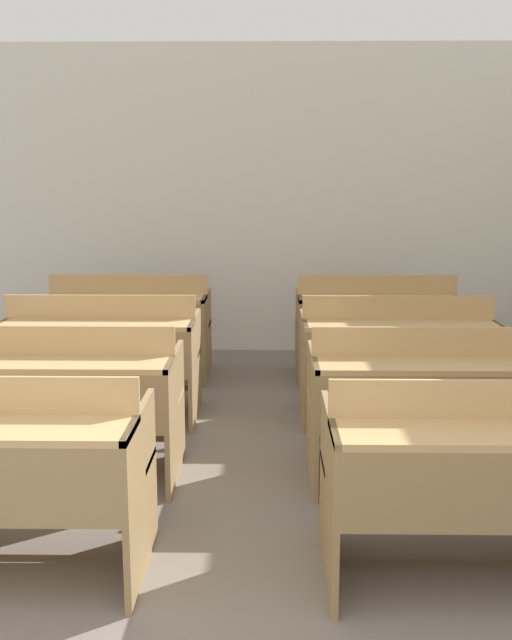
{
  "coord_description": "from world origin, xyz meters",
  "views": [
    {
      "loc": [
        0.4,
        -1.24,
        1.68
      ],
      "look_at": [
        0.32,
        3.47,
        0.76
      ],
      "focal_mm": 42.0,
      "sensor_mm": 36.0,
      "label": 1
    }
  ],
  "objects_px": {
    "bench_third_left": "(102,352)",
    "bench_back_left": "(129,322)",
    "bench_second_right": "(430,398)",
    "bench_front_right": "(486,474)",
    "bench_second_left": "(58,396)",
    "bench_third_right": "(397,353)",
    "bench_back_right": "(376,323)"
  },
  "relations": [
    {
      "from": "bench_second_left",
      "to": "bench_third_right",
      "type": "height_order",
      "value": "same"
    },
    {
      "from": "bench_front_right",
      "to": "bench_back_right",
      "type": "distance_m",
      "value": 3.18
    },
    {
      "from": "bench_second_left",
      "to": "bench_second_right",
      "type": "bearing_deg",
      "value": 0.03
    },
    {
      "from": "bench_second_left",
      "to": "bench_third_right",
      "type": "xyz_separation_m",
      "value": [
        2.04,
        1.06,
        0.0
      ]
    },
    {
      "from": "bench_second_right",
      "to": "bench_back_right",
      "type": "distance_m",
      "value": 2.13
    },
    {
      "from": "bench_second_left",
      "to": "bench_third_left",
      "type": "height_order",
      "value": "same"
    },
    {
      "from": "bench_second_right",
      "to": "bench_back_right",
      "type": "bearing_deg",
      "value": 89.82
    },
    {
      "from": "bench_third_left",
      "to": "bench_back_right",
      "type": "height_order",
      "value": "same"
    },
    {
      "from": "bench_second_right",
      "to": "bench_third_left",
      "type": "xyz_separation_m",
      "value": [
        -2.03,
        1.06,
        0.0
      ]
    },
    {
      "from": "bench_front_right",
      "to": "bench_second_left",
      "type": "xyz_separation_m",
      "value": [
        -2.05,
        1.05,
        0.0
      ]
    },
    {
      "from": "bench_third_left",
      "to": "bench_third_right",
      "type": "relative_size",
      "value": 1.0
    },
    {
      "from": "bench_back_left",
      "to": "bench_back_right",
      "type": "xyz_separation_m",
      "value": [
        2.04,
        0.01,
        0.0
      ]
    },
    {
      "from": "bench_front_right",
      "to": "bench_back_right",
      "type": "bearing_deg",
      "value": 90.0
    },
    {
      "from": "bench_back_right",
      "to": "bench_third_left",
      "type": "bearing_deg",
      "value": -152.4
    },
    {
      "from": "bench_second_left",
      "to": "bench_back_left",
      "type": "xyz_separation_m",
      "value": [
        0.01,
        2.12,
        0.0
      ]
    },
    {
      "from": "bench_third_left",
      "to": "bench_back_left",
      "type": "distance_m",
      "value": 1.06
    },
    {
      "from": "bench_front_right",
      "to": "bench_back_right",
      "type": "xyz_separation_m",
      "value": [
        -0.0,
        3.18,
        0.0
      ]
    },
    {
      "from": "bench_front_right",
      "to": "bench_second_right",
      "type": "distance_m",
      "value": 1.05
    },
    {
      "from": "bench_third_left",
      "to": "bench_second_right",
      "type": "bearing_deg",
      "value": -27.49
    },
    {
      "from": "bench_third_left",
      "to": "bench_third_right",
      "type": "distance_m",
      "value": 2.03
    },
    {
      "from": "bench_third_left",
      "to": "bench_third_right",
      "type": "xyz_separation_m",
      "value": [
        2.03,
        -0.0,
        0.0
      ]
    },
    {
      "from": "bench_front_right",
      "to": "bench_third_left",
      "type": "bearing_deg",
      "value": 134.05
    },
    {
      "from": "bench_front_right",
      "to": "bench_back_left",
      "type": "distance_m",
      "value": 3.77
    },
    {
      "from": "bench_back_right",
      "to": "bench_third_right",
      "type": "bearing_deg",
      "value": -90.45
    },
    {
      "from": "bench_second_left",
      "to": "bench_third_right",
      "type": "distance_m",
      "value": 2.3
    },
    {
      "from": "bench_third_right",
      "to": "bench_back_right",
      "type": "bearing_deg",
      "value": 89.55
    },
    {
      "from": "bench_second_right",
      "to": "bench_back_left",
      "type": "bearing_deg",
      "value": 133.93
    },
    {
      "from": "bench_front_right",
      "to": "bench_second_right",
      "type": "bearing_deg",
      "value": 90.37
    },
    {
      "from": "bench_third_left",
      "to": "bench_back_left",
      "type": "relative_size",
      "value": 1.0
    },
    {
      "from": "bench_second_right",
      "to": "bench_front_right",
      "type": "bearing_deg",
      "value": -89.63
    },
    {
      "from": "bench_back_left",
      "to": "bench_third_right",
      "type": "bearing_deg",
      "value": -27.51
    },
    {
      "from": "bench_second_right",
      "to": "bench_third_right",
      "type": "relative_size",
      "value": 1.0
    }
  ]
}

